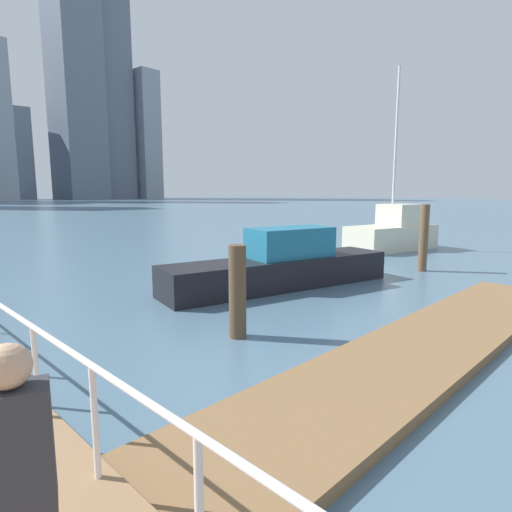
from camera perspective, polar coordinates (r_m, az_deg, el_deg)
ground_plane at (r=13.08m, az=-23.48°, el=-4.86°), size 300.00×300.00×0.00m
floating_dock at (r=8.53m, az=21.83°, el=-11.26°), size 12.73×2.00×0.18m
dock_piling_0 at (r=16.54m, az=21.59°, el=2.26°), size 0.31×0.31×2.43m
dock_piling_1 at (r=8.46m, az=-2.50°, el=-4.81°), size 0.35×0.35×1.87m
moored_boat_0 at (r=22.14m, az=17.91°, el=3.04°), size 5.09×2.90×8.67m
moored_boat_4 at (r=12.94m, az=3.51°, el=-1.34°), size 7.59×3.23×1.80m
pedestrian_1 at (r=2.85m, az=-29.14°, el=-26.52°), size 0.41×0.33×1.78m
skyline_tower_4 at (r=155.09m, az=-30.13°, el=11.79°), size 11.73×8.63×28.13m
skyline_tower_5 at (r=156.45m, az=-23.32°, el=23.68°), size 14.08×14.46×89.60m
skyline_tower_6 at (r=165.71m, az=-19.08°, el=21.08°), size 11.46×12.94×78.70m
skyline_tower_7 at (r=163.40m, az=-14.34°, el=15.41°), size 7.98×7.29×44.72m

